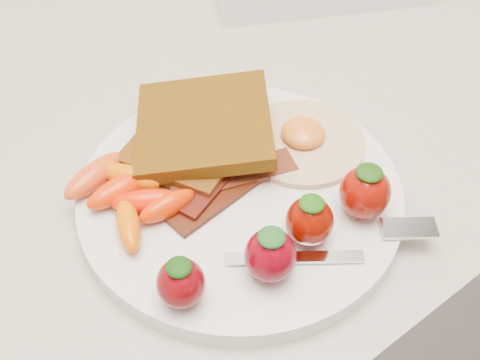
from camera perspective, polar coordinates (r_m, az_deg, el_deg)
counter at (r=0.95m, az=-5.53°, el=-15.33°), size 2.00×0.60×0.90m
plate at (r=0.51m, az=0.00°, el=-1.45°), size 0.27×0.27×0.02m
toast_lower at (r=0.52m, az=-4.97°, el=3.17°), size 0.12×0.12×0.01m
toast_upper at (r=0.52m, az=-3.44°, el=5.26°), size 0.16×0.16×0.03m
fried_egg at (r=0.53m, az=6.00°, el=3.85°), size 0.12×0.12×0.02m
bacon_strips at (r=0.50m, az=-1.42°, el=0.06°), size 0.13×0.07×0.01m
baby_carrots at (r=0.49m, az=-10.62°, el=-1.26°), size 0.09×0.11×0.02m
strawberries at (r=0.44m, az=5.12°, el=-4.89°), size 0.20×0.06×0.05m
fork at (r=0.47m, az=10.17°, el=-5.99°), size 0.16×0.09×0.00m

